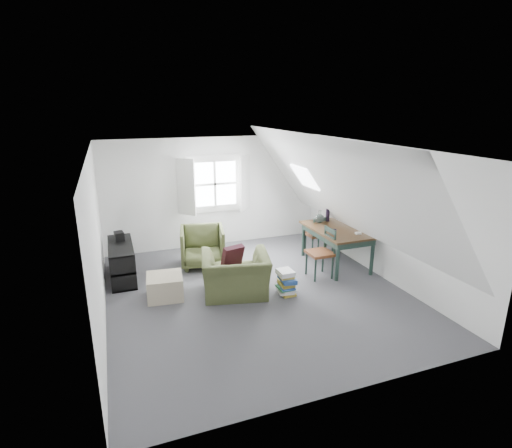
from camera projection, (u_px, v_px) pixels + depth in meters
name	position (u px, v px, depth m)	size (l,w,h in m)	color
floor	(256.00, 292.00, 7.04)	(5.50, 5.50, 0.00)	#48484D
ceiling	(256.00, 149.00, 6.32)	(5.50, 5.50, 0.00)	white
wall_back	(215.00, 192.00, 9.15)	(5.00, 5.00, 0.00)	white
wall_front	(347.00, 295.00, 4.21)	(5.00, 5.00, 0.00)	white
wall_left	(97.00, 242.00, 5.85)	(5.50, 5.50, 0.00)	white
wall_right	(380.00, 211.00, 7.51)	(5.50, 5.50, 0.00)	white
slope_left	(160.00, 202.00, 6.01)	(5.50, 5.50, 0.00)	white
slope_right	(338.00, 187.00, 7.05)	(5.50, 5.50, 0.00)	white
dormer_window	(215.00, 184.00, 9.03)	(1.71, 0.35, 1.30)	white
skylight	(305.00, 177.00, 8.22)	(0.55, 0.75, 0.04)	white
armchair_near	(236.00, 294.00, 6.97)	(1.13, 0.99, 0.74)	#434C26
armchair_far	(203.00, 265.00, 8.25)	(0.86, 0.89, 0.81)	#434C26
throw_pillow	(233.00, 256.00, 6.92)	(0.38, 0.11, 0.38)	#3A101C
ottoman	(165.00, 286.00, 6.82)	(0.59, 0.59, 0.39)	tan
dining_table	(337.00, 233.00, 8.08)	(0.93, 1.56, 0.78)	#321E0D
demijohn	(320.00, 218.00, 8.37)	(0.20, 0.20, 0.28)	silver
vase_twigs	(328.00, 214.00, 8.53)	(0.08, 0.09, 0.66)	black
cup	(334.00, 234.00, 7.70)	(0.11, 0.11, 0.10)	black
paper_box	(358.00, 233.00, 7.71)	(0.11, 0.07, 0.04)	white
dining_chair_far	(317.00, 234.00, 8.75)	(0.41, 0.41, 0.87)	#5F2D14
dining_chair_near	(322.00, 252.00, 7.57)	(0.45, 0.45, 0.96)	#5F2D14
media_shelf	(122.00, 264.00, 7.52)	(0.44, 1.32, 0.67)	black
electronics_box	(119.00, 236.00, 7.66)	(0.16, 0.23, 0.18)	black
magazine_stack	(286.00, 282.00, 6.92)	(0.33, 0.39, 0.44)	#B29933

